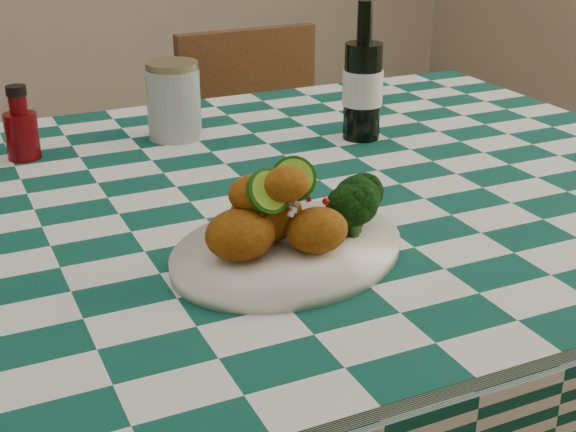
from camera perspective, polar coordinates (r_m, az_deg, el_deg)
name	(u,v)px	position (r m, az deg, el deg)	size (l,w,h in m)	color
dining_table	(202,428)	(1.34, -6.13, -14.73)	(1.66, 1.06, 0.79)	#0E4A3C
plate	(288,251)	(0.97, 0.00, -2.50)	(0.31, 0.24, 0.02)	white
fried_chicken_pile	(282,207)	(0.94, -0.44, 0.63)	(0.16, 0.11, 0.10)	#92550E
broccoli_side	(354,203)	(1.00, 4.74, 0.93)	(0.09, 0.09, 0.06)	black
ketchup_bottle	(20,123)	(1.36, -18.50, 6.32)	(0.05, 0.05, 0.12)	#5F0408
mason_jar	(174,100)	(1.41, -8.13, 8.15)	(0.09, 0.09, 0.13)	#B2BCBA
beer_bottle	(363,71)	(1.39, 5.37, 10.20)	(0.07, 0.07, 0.24)	black
wooden_chair_right	(276,203)	(2.09, -0.84, 0.90)	(0.38, 0.40, 0.84)	#472814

